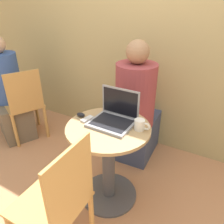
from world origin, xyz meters
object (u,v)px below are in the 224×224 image
Objects in this scene: chair_empty at (58,204)px; laptop at (114,117)px; cell_phone at (87,119)px; person_seated at (136,114)px.

laptop is at bearing 87.97° from chair_empty.
laptop is 2.83× the size of cell_phone.
cell_phone is 0.67m from person_seated.
cell_phone is 0.65m from chair_empty.
laptop is at bearing 19.94° from cell_phone.
laptop is at bearing -85.53° from person_seated.
cell_phone is at bearing -160.06° from laptop.
chair_empty is at bearing -72.79° from cell_phone.
laptop reaches higher than cell_phone.
laptop is 0.71m from chair_empty.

